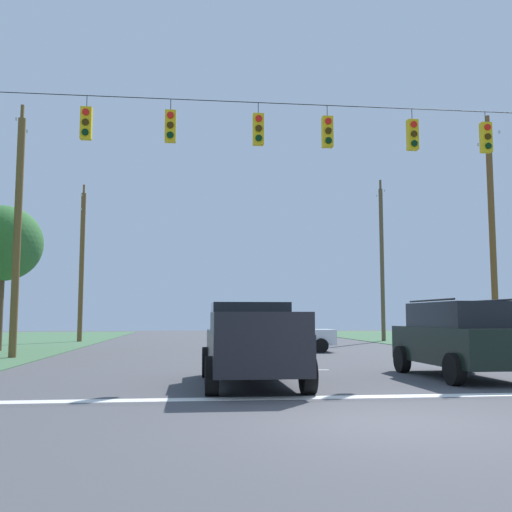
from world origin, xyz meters
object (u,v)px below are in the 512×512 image
(utility_pole_mid_left, at_px, (17,232))
(pickup_truck, at_px, (251,343))
(tree_roadside_far_right, at_px, (2,244))
(utility_pole_mid_right, at_px, (492,237))
(utility_pole_far_right, at_px, (382,261))
(utility_pole_far_left, at_px, (82,263))
(suv_black, at_px, (461,337))
(distant_car_crossing_white, at_px, (286,334))
(overhead_signal_span, at_px, (293,204))

(utility_pole_mid_left, bearing_deg, pickup_truck, -49.84)
(utility_pole_mid_left, height_order, tree_roadside_far_right, utility_pole_mid_left)
(utility_pole_mid_right, xyz_separation_m, utility_pole_far_right, (-0.15, 14.10, 0.26))
(utility_pole_far_left, height_order, tree_roadside_far_right, utility_pole_far_left)
(utility_pole_far_right, bearing_deg, suv_black, -103.70)
(utility_pole_far_left, xyz_separation_m, tree_roadside_far_right, (-1.87, -10.16, -0.03))
(utility_pole_mid_right, height_order, utility_pole_mid_left, utility_pole_mid_right)
(utility_pole_mid_right, relative_size, utility_pole_mid_left, 1.02)
(suv_black, height_order, distant_car_crossing_white, suv_black)
(suv_black, height_order, tree_roadside_far_right, tree_roadside_far_right)
(pickup_truck, xyz_separation_m, utility_pole_far_right, (11.19, 23.55, 4.30))
(pickup_truck, bearing_deg, tree_roadside_far_right, 125.22)
(distant_car_crossing_white, height_order, utility_pole_mid_left, utility_pole_mid_left)
(utility_pole_far_right, bearing_deg, pickup_truck, -115.42)
(utility_pole_mid_left, bearing_deg, overhead_signal_span, -35.13)
(utility_pole_mid_left, xyz_separation_m, utility_pole_far_left, (-0.16, 14.96, 0.13))
(utility_pole_far_left, bearing_deg, pickup_truck, -71.16)
(utility_pole_far_right, xyz_separation_m, utility_pole_far_left, (-19.65, 1.25, -0.19))
(distant_car_crossing_white, bearing_deg, tree_roadside_far_right, 172.08)
(overhead_signal_span, relative_size, utility_pole_mid_left, 1.84)
(overhead_signal_span, xyz_separation_m, utility_pole_mid_right, (9.78, 6.55, 0.05))
(overhead_signal_span, xyz_separation_m, suv_black, (4.08, -2.08, -3.89))
(overhead_signal_span, xyz_separation_m, pickup_truck, (-1.57, -2.89, -3.98))
(utility_pole_mid_left, bearing_deg, suv_black, -32.89)
(utility_pole_mid_left, bearing_deg, utility_pole_far_left, 90.61)
(distant_car_crossing_white, xyz_separation_m, utility_pole_far_left, (-11.42, 12.01, 4.29))
(pickup_truck, height_order, utility_pole_far_left, utility_pole_far_left)
(utility_pole_mid_right, bearing_deg, utility_pole_far_right, 90.62)
(utility_pole_far_left, relative_size, tree_roadside_far_right, 1.49)
(pickup_truck, distance_m, utility_pole_mid_right, 15.30)
(utility_pole_mid_right, bearing_deg, tree_roadside_far_right, 166.55)
(suv_black, xyz_separation_m, tree_roadside_far_right, (-15.98, 13.82, 3.98))
(suv_black, bearing_deg, tree_roadside_far_right, 139.15)
(pickup_truck, bearing_deg, utility_pole_far_left, 108.84)
(suv_black, height_order, utility_pole_far_right, utility_pole_far_right)
(pickup_truck, height_order, suv_black, suv_black)
(utility_pole_mid_left, bearing_deg, distant_car_crossing_white, 14.66)
(suv_black, relative_size, utility_pole_mid_left, 0.48)
(distant_car_crossing_white, bearing_deg, utility_pole_mid_left, -165.34)
(pickup_truck, relative_size, tree_roadside_far_right, 0.79)
(pickup_truck, bearing_deg, utility_pole_mid_left, 130.16)
(overhead_signal_span, relative_size, utility_pole_mid_right, 1.81)
(utility_pole_far_left, bearing_deg, suv_black, -59.52)
(utility_pole_mid_left, distance_m, tree_roadside_far_right, 5.21)
(overhead_signal_span, distance_m, utility_pole_far_left, 24.09)
(overhead_signal_span, height_order, suv_black, overhead_signal_span)
(utility_pole_far_right, relative_size, utility_pole_mid_left, 1.06)
(utility_pole_mid_right, bearing_deg, utility_pole_mid_left, 178.86)
(utility_pole_mid_left, distance_m, utility_pole_far_left, 14.96)
(overhead_signal_span, height_order, distant_car_crossing_white, overhead_signal_span)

